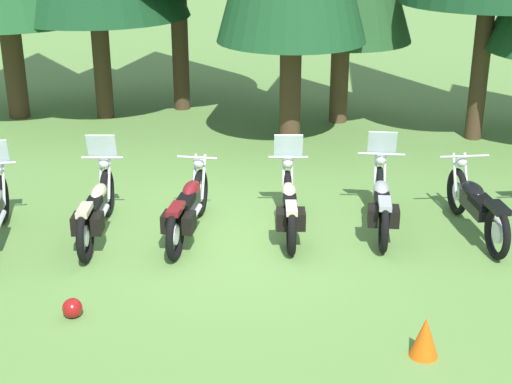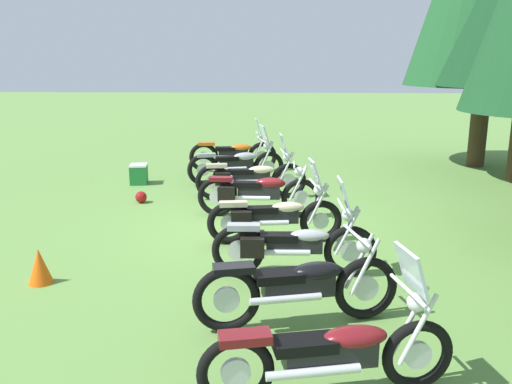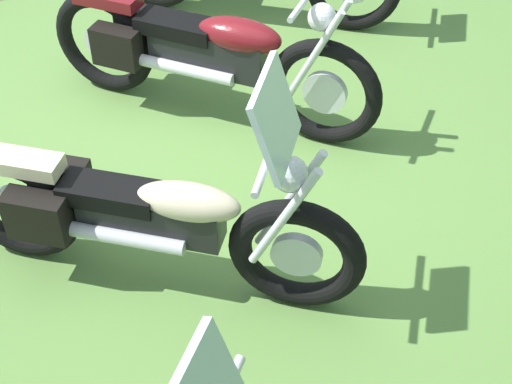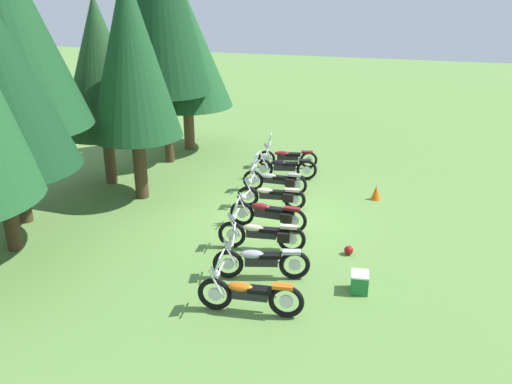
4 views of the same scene
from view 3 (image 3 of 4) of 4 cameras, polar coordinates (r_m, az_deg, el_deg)
The scene contains 3 objects.
ground_plane at distance 4.69m, azimuth -6.10°, elevation 1.50°, with size 80.00×80.00×0.00m, color #608C42.
motorcycle_3 at distance 4.92m, azimuth -4.05°, elevation 10.58°, with size 0.62×2.33×1.02m.
motorcycle_4 at distance 3.78m, azimuth -8.45°, elevation -1.77°, with size 0.67×2.19×1.36m.
Camera 3 is at (3.13, 1.72, 3.05)m, focal length 52.30 mm.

